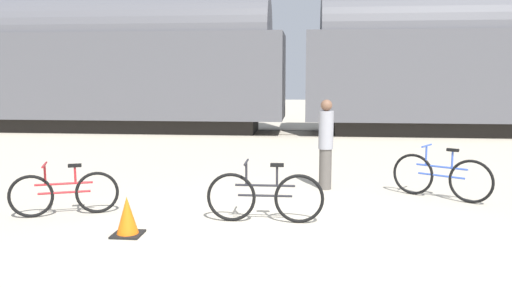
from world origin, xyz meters
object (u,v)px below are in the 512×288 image
object	(u,v)px
freight_train	(295,62)
bicycle_maroon	(64,193)
bicycle_blue	(441,177)
traffic_cone	(127,217)
bicycle_black	(265,197)
person_in_grey	(326,143)

from	to	relation	value
freight_train	bicycle_maroon	bearing A→B (deg)	-105.69
bicycle_blue	traffic_cone	world-z (taller)	bicycle_blue
traffic_cone	freight_train	bearing A→B (deg)	81.06
bicycle_black	freight_train	bearing A→B (deg)	89.18
freight_train	bicycle_blue	distance (m)	10.88
traffic_cone	bicycle_maroon	bearing A→B (deg)	146.81
bicycle_maroon	bicycle_blue	size ratio (longest dim) A/B	1.02
bicycle_maroon	traffic_cone	xyz separation A→B (m)	(1.34, -0.88, -0.11)
person_in_grey	traffic_cone	bearing A→B (deg)	49.23
bicycle_black	bicycle_maroon	bearing A→B (deg)	178.96
bicycle_maroon	traffic_cone	bearing A→B (deg)	-33.19
bicycle_maroon	freight_train	bearing A→B (deg)	74.31
freight_train	bicycle_black	world-z (taller)	freight_train
bicycle_blue	traffic_cone	bearing A→B (deg)	-152.07
bicycle_black	traffic_cone	world-z (taller)	bicycle_black
freight_train	person_in_grey	bearing A→B (deg)	-85.15
bicycle_blue	traffic_cone	distance (m)	5.52
person_in_grey	traffic_cone	distance (m)	4.30
traffic_cone	bicycle_black	bearing A→B (deg)	23.90
freight_train	bicycle_maroon	world-z (taller)	freight_train
bicycle_maroon	traffic_cone	world-z (taller)	bicycle_maroon
bicycle_blue	bicycle_black	bearing A→B (deg)	-149.75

